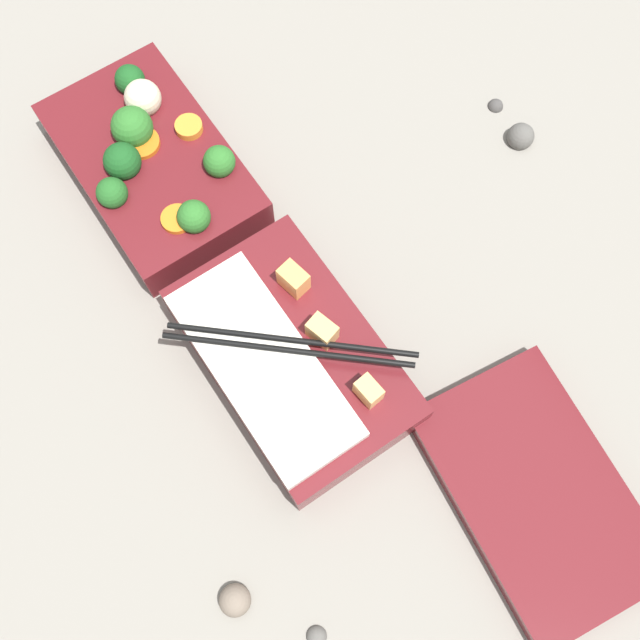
{
  "coord_description": "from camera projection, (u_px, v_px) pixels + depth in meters",
  "views": [
    {
      "loc": [
        0.28,
        -0.08,
        0.63
      ],
      "look_at": [
        0.1,
        0.04,
        0.04
      ],
      "focal_mm": 42.0,
      "sensor_mm": 36.0,
      "label": 1
    }
  ],
  "objects": [
    {
      "name": "pebble_1",
      "position": [
        497.0,
        105.0,
        0.75
      ],
      "size": [
        0.02,
        0.02,
        0.02
      ],
      "primitive_type": "sphere",
      "color": "#474442",
      "rests_on": "ground_plane"
    },
    {
      "name": "ground_plane",
      "position": [
        223.0,
        271.0,
        0.69
      ],
      "size": [
        3.0,
        3.0,
        0.0
      ],
      "primitive_type": "plane",
      "color": "gray"
    },
    {
      "name": "pebble_0",
      "position": [
        235.0,
        600.0,
        0.58
      ],
      "size": [
        0.03,
        0.03,
        0.03
      ],
      "primitive_type": "sphere",
      "color": "#7A6B5B",
      "rests_on": "ground_plane"
    },
    {
      "name": "bento_tray_vegetable",
      "position": [
        155.0,
        160.0,
        0.7
      ],
      "size": [
        0.21,
        0.13,
        0.07
      ],
      "color": "maroon",
      "rests_on": "ground_plane"
    },
    {
      "name": "bento_lid",
      "position": [
        537.0,
        492.0,
        0.61
      ],
      "size": [
        0.22,
        0.15,
        0.02
      ],
      "primitive_type": "cube",
      "rotation": [
        0.0,
        0.0,
        -0.12
      ],
      "color": "maroon",
      "rests_on": "ground_plane"
    },
    {
      "name": "pebble_2",
      "position": [
        521.0,
        136.0,
        0.73
      ],
      "size": [
        0.03,
        0.03,
        0.03
      ],
      "primitive_type": "sphere",
      "color": "#595651",
      "rests_on": "ground_plane"
    },
    {
      "name": "pebble_3",
      "position": [
        317.0,
        636.0,
        0.58
      ],
      "size": [
        0.02,
        0.02,
        0.02
      ],
      "primitive_type": "sphere",
      "color": "#595651",
      "rests_on": "ground_plane"
    },
    {
      "name": "bento_tray_rice",
      "position": [
        290.0,
        357.0,
        0.63
      ],
      "size": [
        0.21,
        0.16,
        0.07
      ],
      "color": "maroon",
      "rests_on": "ground_plane"
    }
  ]
}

